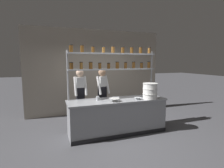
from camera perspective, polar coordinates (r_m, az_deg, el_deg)
ground_plane at (r=4.94m, az=1.75°, el=-15.54°), size 40.00×40.00×0.00m
back_wall at (r=6.56m, az=-5.00°, el=3.93°), size 5.04×0.12×3.07m
prep_counter at (r=4.78m, az=1.77°, el=-10.46°), size 2.64×0.76×0.92m
spice_shelf_unit at (r=4.86m, az=0.30°, el=6.78°), size 2.52×0.28×2.35m
chef_left at (r=5.12m, az=-10.29°, el=-3.23°), size 0.36×0.30×1.71m
chef_center at (r=5.27m, az=-3.18°, el=-2.84°), size 0.41×0.34×1.71m
container_stack at (r=4.82m, az=12.29°, el=-2.23°), size 0.40×0.40×0.43m
prep_bowl_near_left at (r=4.71m, az=1.16°, el=-4.61°), size 0.20×0.20×0.06m
prep_bowl_center_front at (r=4.44m, az=0.73°, el=-5.21°), size 0.28×0.28×0.08m
prep_bowl_center_back at (r=4.72m, az=8.43°, el=-4.67°), size 0.20×0.20×0.05m
serving_cup_front at (r=4.58m, az=-4.68°, el=-4.65°), size 0.08×0.08×0.11m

